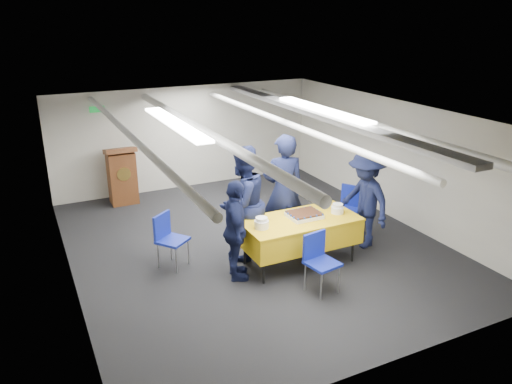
% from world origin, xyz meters
% --- Properties ---
extents(ground, '(7.00, 7.00, 0.00)m').
position_xyz_m(ground, '(0.00, 0.00, 0.00)').
color(ground, black).
rests_on(ground, ground).
extents(room_shell, '(6.00, 7.00, 2.30)m').
position_xyz_m(room_shell, '(0.09, 0.41, 1.81)').
color(room_shell, beige).
rests_on(room_shell, ground).
extents(serving_table, '(1.86, 0.91, 0.77)m').
position_xyz_m(serving_table, '(0.36, -0.92, 0.56)').
color(serving_table, black).
rests_on(serving_table, ground).
extents(sheet_cake, '(0.52, 0.40, 0.09)m').
position_xyz_m(sheet_cake, '(0.45, -0.90, 0.81)').
color(sheet_cake, white).
rests_on(sheet_cake, serving_table).
extents(plate_stack_left, '(0.22, 0.22, 0.17)m').
position_xyz_m(plate_stack_left, '(-0.34, -0.97, 0.85)').
color(plate_stack_left, white).
rests_on(plate_stack_left, serving_table).
extents(plate_stack_right, '(0.20, 0.20, 0.16)m').
position_xyz_m(plate_stack_right, '(1.03, -0.97, 0.84)').
color(plate_stack_right, white).
rests_on(plate_stack_right, serving_table).
extents(podium, '(0.62, 0.53, 1.25)m').
position_xyz_m(podium, '(-1.60, 3.05, 0.61)').
color(podium, brown).
rests_on(podium, ground).
extents(chair_near, '(0.49, 0.49, 0.87)m').
position_xyz_m(chair_near, '(0.19, -1.74, 0.53)').
color(chair_near, gray).
rests_on(chair_near, ground).
extents(chair_right, '(0.58, 0.58, 0.87)m').
position_xyz_m(chair_right, '(1.81, -0.25, 0.53)').
color(chair_right, gray).
rests_on(chair_right, ground).
extents(chair_left, '(0.59, 0.59, 0.87)m').
position_xyz_m(chair_left, '(-1.54, -0.08, 0.53)').
color(chair_left, gray).
rests_on(chair_left, ground).
extents(sailor_a, '(0.80, 0.60, 1.97)m').
position_xyz_m(sailor_a, '(0.46, -0.19, 0.98)').
color(sailor_a, black).
rests_on(sailor_a, ground).
extents(sailor_b, '(1.12, 1.01, 1.89)m').
position_xyz_m(sailor_b, '(-0.36, -0.33, 0.95)').
color(sailor_b, black).
rests_on(sailor_b, ground).
extents(sailor_c, '(0.63, 0.99, 1.56)m').
position_xyz_m(sailor_c, '(-0.74, -0.92, 0.78)').
color(sailor_c, black).
rests_on(sailor_c, ground).
extents(sailor_d, '(0.68, 1.12, 1.68)m').
position_xyz_m(sailor_d, '(1.68, -0.83, 0.84)').
color(sailor_d, black).
rests_on(sailor_d, ground).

